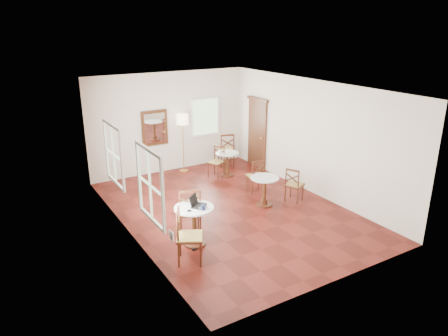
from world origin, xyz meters
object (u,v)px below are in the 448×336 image
at_px(chair_mid_b, 294,185).
at_px(water_glass, 200,210).
at_px(navy_mug, 203,207).
at_px(chair_back_a, 226,150).
at_px(laptop, 197,203).
at_px(chair_near_a, 190,211).
at_px(chair_near_b, 188,236).
at_px(floor_lamp, 182,123).
at_px(chair_back_b, 217,162).
at_px(power_adapter, 194,249).
at_px(chair_mid_a, 256,176).
at_px(cafe_table_mid, 264,188).
at_px(mouse, 189,211).
at_px(cafe_table_back, 227,161).
at_px(cafe_table_near, 194,221).

xyz_separation_m(chair_mid_b, water_glass, (-3.21, -0.96, 0.44)).
distance_m(chair_mid_b, navy_mug, 3.27).
distance_m(chair_back_a, laptop, 5.08).
distance_m(chair_near_a, water_glass, 0.79).
distance_m(chair_near_b, floor_lamp, 5.29).
relative_size(chair_near_a, chair_near_b, 1.02).
distance_m(chair_back_b, floor_lamp, 1.53).
relative_size(navy_mug, water_glass, 1.43).
relative_size(chair_back_b, power_adapter, 9.69).
height_order(chair_mid_a, chair_back_b, chair_mid_a).
distance_m(cafe_table_mid, chair_back_b, 2.46).
xyz_separation_m(floor_lamp, mouse, (-1.96, -4.34, -0.66)).
distance_m(cafe_table_back, chair_back_a, 0.95).
bearing_deg(chair_near_b, cafe_table_back, -10.97).
relative_size(cafe_table_near, navy_mug, 6.44).
height_order(navy_mug, power_adapter, navy_mug).
height_order(mouse, water_glass, water_glass).
relative_size(chair_near_a, chair_mid_b, 1.22).
height_order(cafe_table_back, chair_near_a, chair_near_a).
relative_size(chair_mid_a, chair_back_a, 0.88).
bearing_deg(laptop, floor_lamp, 28.78).
bearing_deg(chair_mid_a, cafe_table_back, -81.22).
bearing_deg(power_adapter, cafe_table_mid, 22.99).
bearing_deg(cafe_table_mid, water_glass, -154.98).
bearing_deg(chair_near_b, chair_near_a, 1.17).
bearing_deg(floor_lamp, chair_back_b, -53.75).
height_order(cafe_table_back, chair_mid_a, chair_mid_a).
distance_m(cafe_table_mid, cafe_table_back, 2.35).
height_order(cafe_table_mid, chair_back_b, chair_back_b).
relative_size(laptop, mouse, 4.39).
xyz_separation_m(cafe_table_mid, chair_mid_b, (0.81, -0.16, -0.02)).
bearing_deg(chair_back_a, navy_mug, 72.42).
distance_m(cafe_table_near, navy_mug, 0.44).
height_order(cafe_table_near, floor_lamp, floor_lamp).
bearing_deg(chair_mid_b, mouse, 77.63).
relative_size(chair_near_a, chair_mid_a, 1.16).
height_order(cafe_table_near, chair_near_a, chair_near_a).
relative_size(floor_lamp, water_glass, 19.60).
distance_m(chair_back_b, mouse, 4.35).
relative_size(chair_near_a, laptop, 2.69).
bearing_deg(chair_mid_b, cafe_table_back, -15.38).
bearing_deg(chair_back_a, chair_near_a, 67.86).
height_order(chair_near_a, mouse, chair_near_a).
distance_m(cafe_table_near, chair_back_b, 4.12).
distance_m(chair_near_a, chair_mid_b, 3.10).
bearing_deg(power_adapter, floor_lamp, 66.66).
bearing_deg(cafe_table_mid, cafe_table_back, 81.91).
distance_m(chair_near_a, floor_lamp, 4.22).
xyz_separation_m(cafe_table_mid, chair_mid_a, (0.30, 0.79, 0.01)).
bearing_deg(cafe_table_back, water_glass, -128.32).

